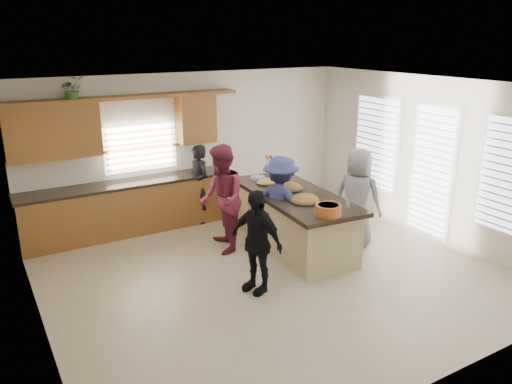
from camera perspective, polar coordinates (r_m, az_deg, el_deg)
floor at (r=7.72m, az=1.92°, el=-9.09°), size 6.50×6.50×0.00m
room_shell at (r=7.08m, az=2.08°, el=4.81°), size 6.52×6.02×2.81m
back_cabinetry at (r=9.20m, az=-15.09°, el=0.84°), size 4.08×0.66×2.46m
right_wall_glazing at (r=9.21m, az=19.69°, el=3.22°), size 0.06×4.00×2.25m
island at (r=8.46m, az=4.32°, el=-3.34°), size 1.36×2.78×0.95m
platter_front at (r=7.86m, az=5.62°, el=-0.95°), size 0.49×0.49×0.20m
platter_mid at (r=8.47m, az=3.81°, el=0.46°), size 0.48×0.48×0.19m
platter_back at (r=8.78m, az=1.18°, el=1.11°), size 0.36×0.36×0.15m
salad_bowl at (r=7.31m, az=8.26°, el=-1.98°), size 0.38×0.38×0.16m
clear_cup at (r=7.70m, az=10.45°, el=-1.33°), size 0.07×0.07×0.11m
plate_stack at (r=9.08m, az=0.21°, el=1.67°), size 0.24×0.24×0.05m
flower_vase at (r=9.13m, az=1.52°, el=3.03°), size 0.14×0.14×0.42m
potted_plant at (r=8.82m, az=-20.27°, el=10.95°), size 0.42×0.37×0.42m
woman_left_back at (r=9.51m, az=-6.57°, el=0.89°), size 0.43×0.59×1.51m
woman_left_mid at (r=8.15m, az=-3.95°, el=-0.83°), size 0.89×1.03×1.79m
woman_left_front at (r=6.89m, az=0.02°, el=-5.66°), size 0.62×0.94×1.49m
woman_right_back at (r=8.18m, az=2.84°, el=-1.41°), size 0.99×1.20×1.61m
woman_right_front at (r=8.58m, az=11.53°, el=-0.62°), size 0.84×0.97×1.68m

